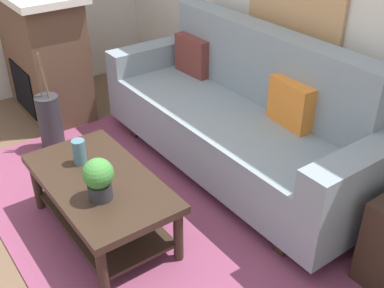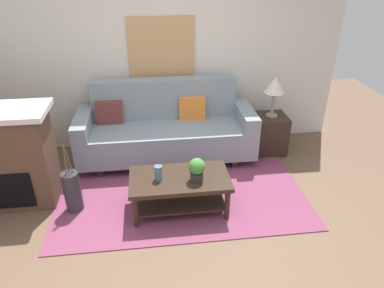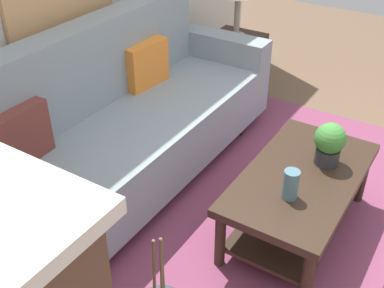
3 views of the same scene
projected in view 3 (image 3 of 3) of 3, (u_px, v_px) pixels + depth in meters
name	position (u px, v px, depth m)	size (l,w,h in m)	color
ground_plane	(330.00, 239.00, 2.87)	(8.92, 8.92, 0.00)	brown
area_rug	(256.00, 209.00, 3.09)	(2.96, 1.72, 0.01)	#843D5B
couch	(129.00, 122.00, 3.19)	(2.39, 0.84, 1.08)	gray
throw_pillow_maroon	(19.00, 136.00, 2.58)	(0.36, 0.12, 0.32)	brown
throw_pillow_orange	(146.00, 64.00, 3.38)	(0.36, 0.12, 0.32)	orange
coffee_table	(300.00, 190.00, 2.77)	(1.10, 0.60, 0.43)	#332319
tabletop_vase	(291.00, 184.00, 2.49)	(0.08, 0.08, 0.17)	slate
potted_plant_tabletop	(329.00, 143.00, 2.72)	(0.18, 0.18, 0.26)	#2D2D33
side_table	(234.00, 66.00, 4.32)	(0.44, 0.44, 0.56)	#332319
floor_vase_branch_a	(162.00, 269.00, 1.80)	(0.01, 0.01, 0.36)	brown
floor_vase_branch_b	(154.00, 272.00, 1.79)	(0.01, 0.01, 0.36)	brown
floor_vase_branch_c	(162.00, 276.00, 1.78)	(0.01, 0.01, 0.36)	brown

